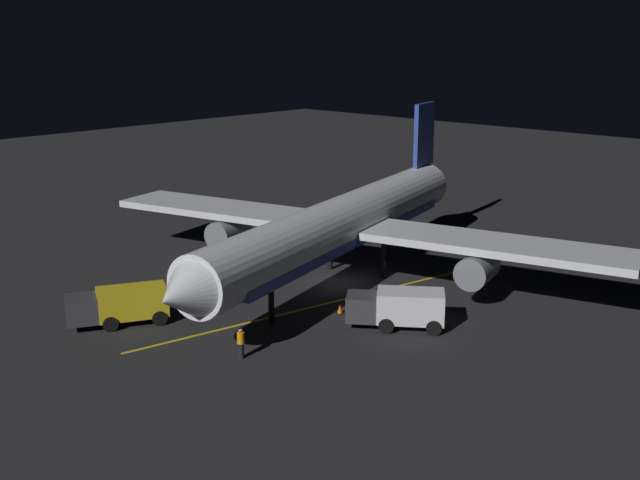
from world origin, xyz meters
TOP-DOWN VIEW (x-y plane):
  - ground_plane at (0.00, 0.00)m, footprint 180.00×180.00m
  - apron_guide_stripe at (-2.12, 4.00)m, footprint 5.55×26.68m
  - airliner at (0.15, -0.62)m, footprint 38.54×37.90m
  - baggage_truck at (4.36, 14.70)m, footprint 4.53×6.14m
  - catering_truck at (-8.14, 3.91)m, footprint 5.82×5.02m
  - ground_crew_worker at (-4.68, 13.25)m, footprint 0.40×0.40m
  - traffic_cone_near_left at (2.86, 8.69)m, footprint 0.50×0.50m
  - traffic_cone_near_right at (1.52, 9.65)m, footprint 0.50×0.50m
  - traffic_cone_under_wing at (-4.00, 4.49)m, footprint 0.50×0.50m

SIDE VIEW (x-z plane):
  - ground_plane at x=0.00m, z-range -0.20..0.00m
  - apron_guide_stripe at x=-2.12m, z-range 0.00..0.01m
  - traffic_cone_near_left at x=2.86m, z-range -0.03..0.52m
  - traffic_cone_near_right at x=1.52m, z-range -0.03..0.52m
  - traffic_cone_under_wing at x=-4.00m, z-range -0.03..0.52m
  - ground_crew_worker at x=-4.68m, z-range 0.02..1.76m
  - baggage_truck at x=4.36m, z-range 0.06..2.24m
  - catering_truck at x=-8.14m, z-range 0.05..2.31m
  - airliner at x=0.15m, z-range -1.53..9.73m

